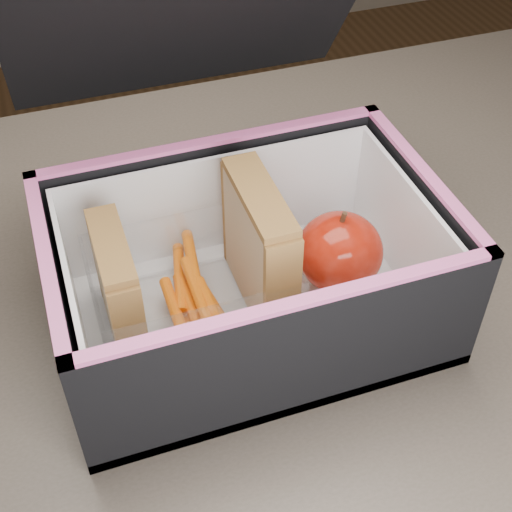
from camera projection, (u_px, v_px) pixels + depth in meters
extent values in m
cube|color=brown|center=(204.00, 336.00, 0.63)|extent=(1.20, 0.80, 0.03)
cube|color=#382D26|center=(459.00, 251.00, 1.26)|extent=(0.05, 0.05, 0.72)
cube|color=black|center=(186.00, 22.00, 0.60)|extent=(0.31, 0.12, 0.17)
cube|color=tan|center=(110.00, 293.00, 0.56)|extent=(0.01, 0.09, 0.09)
cube|color=#DB6871|center=(120.00, 294.00, 0.57)|extent=(0.01, 0.08, 0.09)
cube|color=tan|center=(128.00, 289.00, 0.57)|extent=(0.01, 0.09, 0.09)
cube|color=brown|center=(110.00, 246.00, 0.53)|extent=(0.02, 0.09, 0.01)
cube|color=tan|center=(249.00, 252.00, 0.59)|extent=(0.01, 0.10, 0.11)
cube|color=#DB6871|center=(259.00, 254.00, 0.59)|extent=(0.01, 0.10, 0.10)
cube|color=tan|center=(269.00, 248.00, 0.59)|extent=(0.01, 0.10, 0.11)
cube|color=brown|center=(260.00, 196.00, 0.55)|extent=(0.03, 0.11, 0.01)
cylinder|color=#D14716|center=(193.00, 294.00, 0.62)|extent=(0.02, 0.08, 0.01)
cylinder|color=#D14716|center=(176.00, 313.00, 0.59)|extent=(0.01, 0.08, 0.01)
cylinder|color=#D14716|center=(197.00, 292.00, 0.59)|extent=(0.01, 0.08, 0.01)
cylinder|color=#D14716|center=(184.00, 312.00, 0.60)|extent=(0.02, 0.08, 0.01)
cylinder|color=#D14716|center=(180.00, 278.00, 0.62)|extent=(0.03, 0.08, 0.01)
cylinder|color=#D14716|center=(214.00, 313.00, 0.57)|extent=(0.01, 0.08, 0.01)
cylinder|color=#D14716|center=(215.00, 309.00, 0.61)|extent=(0.02, 0.08, 0.01)
cylinder|color=#D14716|center=(192.00, 308.00, 0.59)|extent=(0.01, 0.08, 0.01)
cylinder|color=#D14716|center=(193.00, 264.00, 0.61)|extent=(0.02, 0.08, 0.01)
cylinder|color=#D14716|center=(195.00, 327.00, 0.59)|extent=(0.02, 0.08, 0.01)
cube|color=white|center=(336.00, 280.00, 0.64)|extent=(0.08, 0.08, 0.01)
ellipsoid|color=#960D00|center=(340.00, 252.00, 0.61)|extent=(0.10, 0.10, 0.07)
cylinder|color=#422817|center=(343.00, 218.00, 0.58)|extent=(0.01, 0.01, 0.01)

